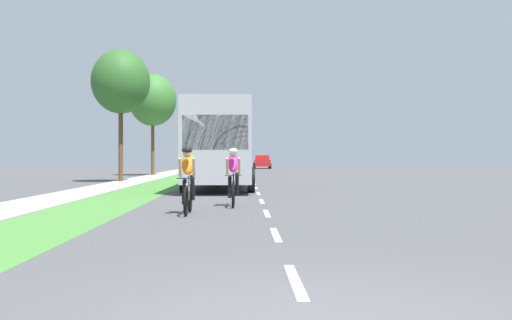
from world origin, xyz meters
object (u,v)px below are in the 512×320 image
(pickup_blue, at_px, (230,164))
(street_tree_far, at_px, (153,100))
(cyclist_trailing, at_px, (233,176))
(suv_dark_green, at_px, (232,161))
(cyclist_lead, at_px, (188,180))
(street_tree_near, at_px, (121,82))
(sedan_red, at_px, (262,162))
(bus_silver, at_px, (221,142))

(pickup_blue, bearing_deg, street_tree_far, -170.33)
(cyclist_trailing, bearing_deg, street_tree_far, 103.48)
(suv_dark_green, relative_size, street_tree_far, 0.65)
(cyclist_trailing, bearing_deg, suv_dark_green, 91.20)
(cyclist_lead, relative_size, street_tree_near, 0.25)
(cyclist_trailing, height_order, pickup_blue, pickup_blue)
(pickup_blue, relative_size, sedan_red, 1.19)
(street_tree_near, bearing_deg, pickup_blue, 65.00)
(cyclist_trailing, distance_m, street_tree_near, 16.83)
(pickup_blue, distance_m, street_tree_far, 7.20)
(street_tree_far, bearing_deg, cyclist_lead, -79.53)
(pickup_blue, xyz_separation_m, suv_dark_green, (-0.13, 12.81, 0.12))
(bus_silver, distance_m, sedan_red, 41.11)
(bus_silver, xyz_separation_m, street_tree_far, (-5.51, 16.03, 3.41))
(bus_silver, distance_m, street_tree_near, 8.26)
(pickup_blue, bearing_deg, bus_silver, -89.94)
(cyclist_lead, xyz_separation_m, cyclist_trailing, (1.03, 2.10, 0.00))
(cyclist_lead, bearing_deg, street_tree_far, 100.47)
(cyclist_lead, xyz_separation_m, street_tree_far, (-5.16, 27.93, 4.58))
(bus_silver, height_order, street_tree_near, street_tree_near)
(cyclist_lead, relative_size, street_tree_far, 0.24)
(suv_dark_green, xyz_separation_m, sedan_red, (3.29, 11.20, -0.18))
(sedan_red, xyz_separation_m, street_tree_near, (-8.65, -35.77, 4.52))
(sedan_red, distance_m, street_tree_near, 37.08)
(bus_silver, distance_m, street_tree_far, 17.29)
(cyclist_trailing, xyz_separation_m, sedan_red, (2.46, 50.77, -0.04))
(bus_silver, height_order, pickup_blue, bus_silver)
(bus_silver, xyz_separation_m, suv_dark_green, (-0.15, 29.77, -1.03))
(pickup_blue, bearing_deg, sedan_red, 82.49)
(cyclist_trailing, height_order, sedan_red, cyclist_trailing)
(cyclist_trailing, distance_m, sedan_red, 50.83)
(bus_silver, bearing_deg, cyclist_lead, -91.66)
(sedan_red, bearing_deg, street_tree_far, -109.13)
(cyclist_lead, xyz_separation_m, street_tree_near, (-5.16, 17.10, 4.48))
(sedan_red, relative_size, street_tree_near, 0.61)
(cyclist_trailing, bearing_deg, cyclist_lead, -116.05)
(street_tree_far, bearing_deg, pickup_blue, 9.67)
(cyclist_trailing, relative_size, bus_silver, 0.15)
(cyclist_lead, distance_m, pickup_blue, 28.87)
(street_tree_far, bearing_deg, cyclist_trailing, -76.52)
(pickup_blue, bearing_deg, suv_dark_green, 90.57)
(sedan_red, height_order, street_tree_near, street_tree_near)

